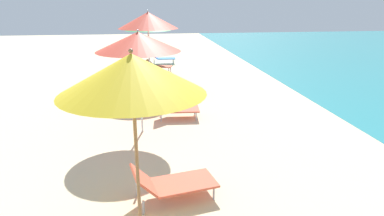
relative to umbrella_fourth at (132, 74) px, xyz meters
The scene contains 11 objects.
umbrella_fourth is the anchor object (origin of this frame).
lounger_fourth_shoreside 2.40m from the umbrella_fourth, 59.27° to the left, with size 1.57×0.96×0.65m.
umbrella_fifth 4.20m from the umbrella_fourth, 89.95° to the left, with size 2.13×2.13×2.69m.
lounger_fifth_shoreside 5.71m from the umbrella_fourth, 78.76° to the left, with size 1.30×0.75×0.58m.
umbrella_sixth 8.64m from the umbrella_fourth, 87.96° to the left, with size 2.25×2.25×3.02m.
lounger_sixth_shoreside 9.88m from the umbrella_fourth, 85.69° to the left, with size 1.35×0.85×0.50m.
lounger_sixth_inland 8.03m from the umbrella_fourth, 80.71° to the left, with size 1.52×0.79×0.66m.
umbrella_farthest 13.08m from the umbrella_fourth, 88.58° to the left, with size 2.32×2.32×2.55m.
lounger_farthest_shoreside 14.48m from the umbrella_fourth, 85.62° to the left, with size 1.35×0.61×0.54m.
lounger_farthest_inland 12.20m from the umbrella_fourth, 86.46° to the left, with size 1.38×0.87×0.60m.
cooler_box 11.63m from the umbrella_fourth, 96.75° to the left, with size 0.43×0.61×0.31m.
Camera 1 is at (-0.71, 8.32, 3.36)m, focal length 31.09 mm.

